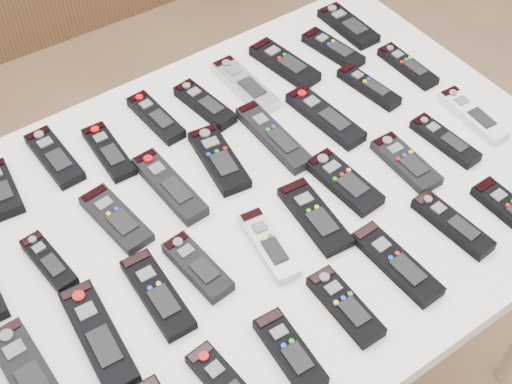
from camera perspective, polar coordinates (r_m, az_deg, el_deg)
ground at (r=2.05m, az=-2.57°, el=-13.81°), size 4.00×4.00×0.00m
table at (r=1.41m, az=0.00°, el=-2.05°), size 1.25×0.88×0.78m
remote_1 at (r=1.45m, az=-19.76°, el=0.20°), size 0.07×0.14×0.02m
remote_2 at (r=1.48m, az=-15.82°, el=2.71°), size 0.06×0.17×0.02m
remote_3 at (r=1.47m, az=-11.71°, el=3.18°), size 0.06×0.16×0.02m
remote_4 at (r=1.52m, az=-8.02°, el=5.92°), size 0.06×0.16×0.02m
remote_5 at (r=1.54m, az=-4.12°, el=6.98°), size 0.07×0.16×0.02m
remote_6 at (r=1.58m, az=-0.89°, el=8.53°), size 0.06×0.19×0.02m
remote_7 at (r=1.64m, az=2.29°, el=10.23°), size 0.08×0.18×0.02m
remote_8 at (r=1.69m, az=6.18°, el=11.31°), size 0.07×0.16×0.02m
remote_9 at (r=1.76m, az=7.39°, el=13.06°), size 0.06×0.17×0.02m
remote_11 at (r=1.31m, az=-16.23°, el=-5.42°), size 0.05×0.14×0.02m
remote_12 at (r=1.35m, az=-11.14°, el=-2.10°), size 0.08×0.17×0.02m
remote_13 at (r=1.38m, az=-6.93°, el=0.47°), size 0.06×0.20×0.02m
remote_14 at (r=1.42m, az=-2.98°, el=2.62°), size 0.09×0.18×0.02m
remote_15 at (r=1.46m, az=1.41°, el=4.45°), size 0.05×0.21×0.02m
remote_16 at (r=1.51m, az=5.55°, el=6.00°), size 0.07×0.20×0.02m
remote_17 at (r=1.59m, az=9.00°, el=8.30°), size 0.06×0.16×0.02m
remote_18 at (r=1.67m, az=12.03°, el=9.82°), size 0.04×0.16×0.02m
remote_19 at (r=1.21m, az=-17.79°, el=-13.61°), size 0.07×0.19×0.02m
remote_20 at (r=1.21m, az=-12.50°, el=-11.17°), size 0.07×0.21×0.02m
remote_21 at (r=1.24m, az=-7.88°, el=-8.09°), size 0.06×0.18×0.02m
remote_22 at (r=1.26m, az=-4.70°, el=-5.98°), size 0.06×0.15×0.02m
remote_23 at (r=1.29m, az=1.03°, el=-4.26°), size 0.07×0.17×0.02m
remote_24 at (r=1.33m, az=4.72°, el=-1.97°), size 0.08×0.18×0.02m
remote_25 at (r=1.39m, az=7.05°, el=0.80°), size 0.07×0.17×0.02m
remote_26 at (r=1.44m, az=11.91°, el=2.31°), size 0.06×0.16×0.02m
remote_27 at (r=1.51m, az=14.89°, el=4.01°), size 0.05×0.16×0.02m
remote_28 at (r=1.58m, az=16.95°, el=5.91°), size 0.06×0.17×0.02m
remote_32 at (r=1.17m, az=2.72°, el=-12.63°), size 0.06×0.15×0.02m
remote_33 at (r=1.22m, az=7.15°, el=-9.05°), size 0.05×0.16×0.02m
remote_34 at (r=1.29m, az=11.18°, el=-5.63°), size 0.06×0.19×0.02m
remote_35 at (r=1.36m, az=15.44°, el=-2.50°), size 0.06×0.17×0.02m
remote_36 at (r=1.42m, az=19.78°, el=-1.44°), size 0.05×0.16×0.02m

